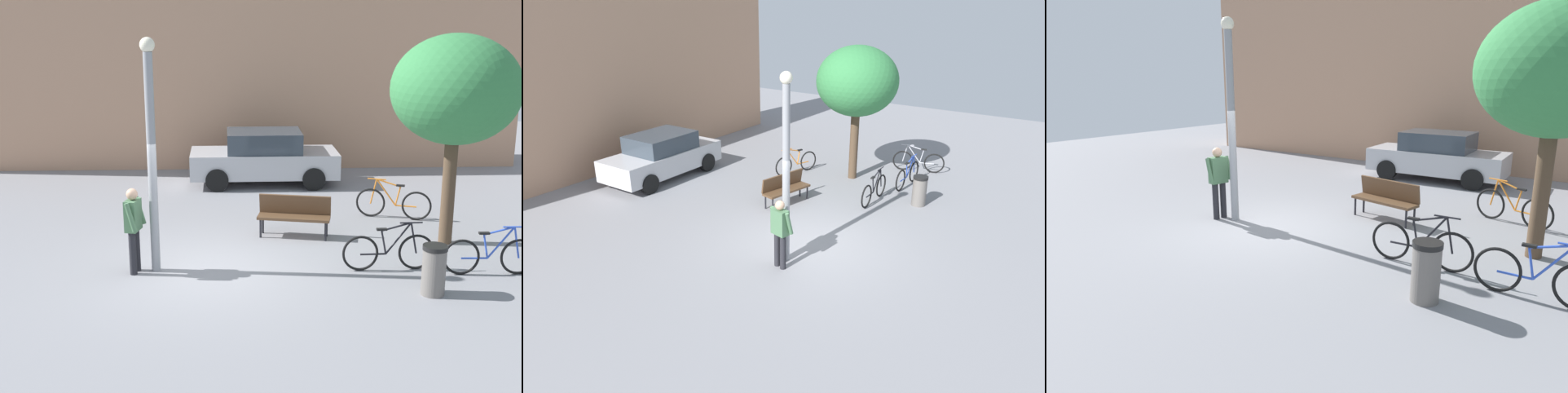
% 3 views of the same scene
% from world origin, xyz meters
% --- Properties ---
extents(ground_plane, '(36.00, 36.00, 0.00)m').
position_xyz_m(ground_plane, '(0.00, 0.00, 0.00)').
color(ground_plane, gray).
extents(building_facade, '(19.24, 2.00, 7.36)m').
position_xyz_m(building_facade, '(0.00, 9.83, 3.68)').
color(building_facade, tan).
rests_on(building_facade, ground_plane).
extents(lamppost, '(0.28, 0.28, 4.43)m').
position_xyz_m(lamppost, '(-0.93, 0.04, 2.42)').
color(lamppost, gray).
rests_on(lamppost, ground_plane).
extents(person_by_lamppost, '(0.38, 0.63, 1.67)m').
position_xyz_m(person_by_lamppost, '(-1.32, -0.06, 0.97)').
color(person_by_lamppost, '#232328').
rests_on(person_by_lamppost, ground_plane).
extents(park_bench, '(1.66, 0.80, 0.92)m').
position_xyz_m(park_bench, '(1.93, 2.05, 0.55)').
color(park_bench, '#513823').
rests_on(park_bench, ground_plane).
extents(plaza_tree, '(2.67, 2.67, 4.45)m').
position_xyz_m(plaza_tree, '(5.16, 1.43, 3.29)').
color(plaza_tree, '#4C3928').
rests_on(plaza_tree, ground_plane).
extents(bicycle_black, '(1.81, 0.11, 0.97)m').
position_xyz_m(bicycle_black, '(3.58, -0.13, 0.38)').
color(bicycle_black, black).
rests_on(bicycle_black, ground_plane).
extents(bicycle_orange, '(1.73, 0.63, 0.97)m').
position_xyz_m(bicycle_orange, '(4.43, 3.30, 0.38)').
color(bicycle_orange, black).
rests_on(bicycle_orange, ground_plane).
extents(bicycle_blue, '(1.81, 0.09, 0.97)m').
position_xyz_m(bicycle_blue, '(5.46, -0.45, 0.38)').
color(bicycle_blue, black).
rests_on(bicycle_blue, ground_plane).
extents(parked_car_silver, '(4.22, 1.86, 1.55)m').
position_xyz_m(parked_car_silver, '(1.47, 6.88, 0.77)').
color(parked_car_silver, '#B7B7BC').
rests_on(parked_car_silver, ground_plane).
extents(trash_bin, '(0.44, 0.44, 0.92)m').
position_xyz_m(trash_bin, '(4.10, -1.35, 0.46)').
color(trash_bin, '#66605B').
rests_on(trash_bin, ground_plane).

